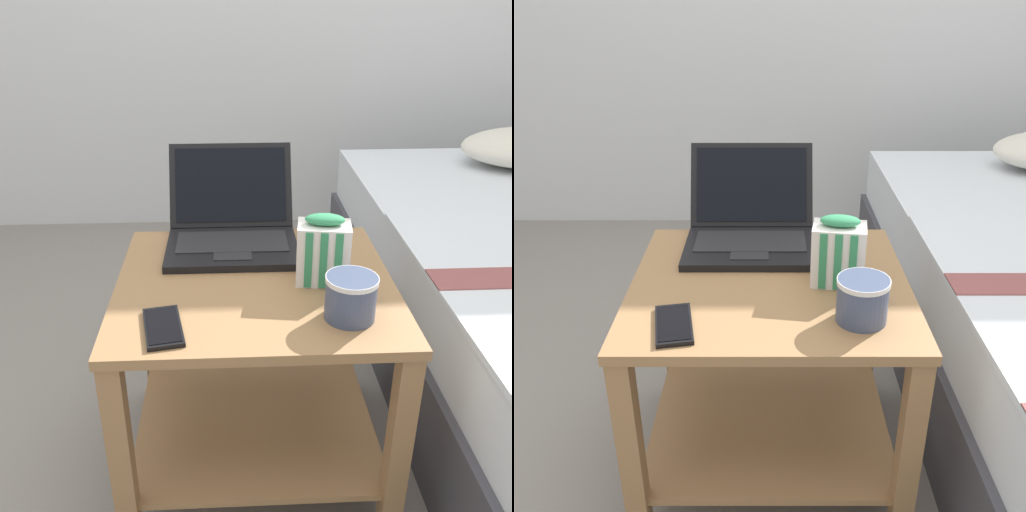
# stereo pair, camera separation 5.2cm
# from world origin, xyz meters

# --- Properties ---
(ground_plane) EXTENTS (8.00, 8.00, 0.00)m
(ground_plane) POSITION_xyz_m (0.00, 0.00, 0.00)
(ground_plane) COLOR gray
(bedside_table) EXTENTS (0.61, 0.57, 0.51)m
(bedside_table) POSITION_xyz_m (0.00, 0.00, 0.33)
(bedside_table) COLOR #997047
(bedside_table) RESTS_ON ground_plane
(laptop) EXTENTS (0.32, 0.33, 0.21)m
(laptop) POSITION_xyz_m (-0.05, 0.20, 0.56)
(laptop) COLOR black
(laptop) RESTS_ON bedside_table
(mug_front_left) EXTENTS (0.11, 0.12, 0.09)m
(mug_front_left) POSITION_xyz_m (0.18, -0.16, 0.56)
(mug_front_left) COLOR #3F4C6B
(mug_front_left) RESTS_ON bedside_table
(snack_bag) EXTENTS (0.12, 0.09, 0.16)m
(snack_bag) POSITION_xyz_m (0.15, -0.01, 0.59)
(snack_bag) COLOR white
(snack_bag) RESTS_ON bedside_table
(cell_phone) EXTENTS (0.09, 0.15, 0.01)m
(cell_phone) POSITION_xyz_m (-0.18, -0.19, 0.52)
(cell_phone) COLOR black
(cell_phone) RESTS_ON bedside_table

